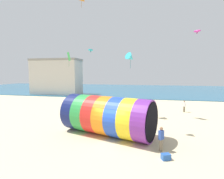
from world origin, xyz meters
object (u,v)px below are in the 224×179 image
at_px(kite_cyan_delta, 131,58).
at_px(cooler_box, 166,157).
at_px(kite_cyan_parafoil, 91,50).
at_px(bystander_near_water, 123,111).
at_px(kite_handler, 161,139).
at_px(giant_inflatable_tube, 107,116).
at_px(bystander_mid_beach, 184,106).
at_px(kite_magenta_parafoil, 197,31).
at_px(kite_green_diamond, 69,57).

height_order(kite_cyan_delta, cooler_box, kite_cyan_delta).
xyz_separation_m(kite_cyan_parafoil, cooler_box, (7.83, -9.32, -7.72)).
bearing_deg(bystander_near_water, kite_cyan_delta, 38.94).
xyz_separation_m(kite_handler, kite_cyan_parafoil, (-7.61, 8.20, 7.05)).
bearing_deg(giant_inflatable_tube, kite_cyan_delta, 79.67).
bearing_deg(kite_handler, kite_cyan_delta, 108.32).
distance_m(giant_inflatable_tube, bystander_near_water, 6.18).
bearing_deg(kite_cyan_delta, bystander_mid_beach, 28.11).
relative_size(kite_cyan_parafoil, kite_cyan_delta, 0.46).
xyz_separation_m(kite_cyan_delta, kite_magenta_parafoil, (9.38, 9.21, 4.69)).
xyz_separation_m(giant_inflatable_tube, cooler_box, (4.45, -3.52, -1.44)).
xyz_separation_m(kite_handler, kite_green_diamond, (-13.14, 13.96, 6.88)).
bearing_deg(cooler_box, kite_cyan_delta, 107.54).
bearing_deg(kite_green_diamond, kite_handler, -46.74).
xyz_separation_m(kite_magenta_parafoil, bystander_near_water, (-10.12, -9.80, -10.92)).
distance_m(giant_inflatable_tube, bystander_mid_beach, 13.15).
xyz_separation_m(giant_inflatable_tube, kite_cyan_delta, (1.22, 6.69, 5.37)).
height_order(kite_green_diamond, kite_magenta_parafoil, kite_magenta_parafoil).
bearing_deg(bystander_near_water, cooler_box, -67.62).
bearing_deg(bystander_mid_beach, kite_cyan_delta, -151.89).
distance_m(giant_inflatable_tube, cooler_box, 5.85).
height_order(kite_cyan_parafoil, bystander_near_water, kite_cyan_parafoil).
distance_m(giant_inflatable_tube, kite_cyan_parafoil, 9.19).
bearing_deg(kite_handler, kite_magenta_parafoil, 70.79).
distance_m(kite_magenta_parafoil, cooler_box, 23.40).
relative_size(kite_cyan_parafoil, bystander_near_water, 0.56).
bearing_deg(bystander_mid_beach, kite_handler, -106.77).
bearing_deg(kite_cyan_parafoil, bystander_near_water, 4.38).
height_order(giant_inflatable_tube, bystander_near_water, giant_inflatable_tube).
distance_m(giant_inflatable_tube, kite_handler, 4.92).
bearing_deg(kite_cyan_delta, kite_green_diamond, 154.29).
bearing_deg(kite_green_diamond, cooler_box, -48.48).
bearing_deg(kite_green_diamond, bystander_near_water, -30.20).
xyz_separation_m(kite_handler, cooler_box, (0.22, -1.13, -0.66)).
bearing_deg(kite_handler, bystander_near_water, 113.78).
height_order(kite_cyan_parafoil, cooler_box, kite_cyan_parafoil).
height_order(kite_magenta_parafoil, bystander_mid_beach, kite_magenta_parafoil).
distance_m(kite_magenta_parafoil, bystander_mid_beach, 12.50).
relative_size(kite_handler, kite_cyan_parafoil, 1.94).
bearing_deg(giant_inflatable_tube, kite_magenta_parafoil, 56.31).
height_order(kite_handler, kite_magenta_parafoil, kite_magenta_parafoil).
xyz_separation_m(giant_inflatable_tube, bystander_near_water, (0.49, 6.10, -0.86)).
bearing_deg(kite_cyan_parafoil, kite_cyan_delta, 10.93).
distance_m(kite_handler, cooler_box, 1.32).
bearing_deg(kite_green_diamond, giant_inflatable_tube, -52.41).
xyz_separation_m(bystander_near_water, bystander_mid_beach, (7.58, 4.25, 0.01)).
bearing_deg(kite_magenta_parafoil, cooler_box, -107.59).
distance_m(kite_cyan_parafoil, kite_cyan_delta, 4.78).
relative_size(giant_inflatable_tube, kite_magenta_parafoil, 7.41).
bearing_deg(kite_cyan_parafoil, kite_handler, -47.11).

